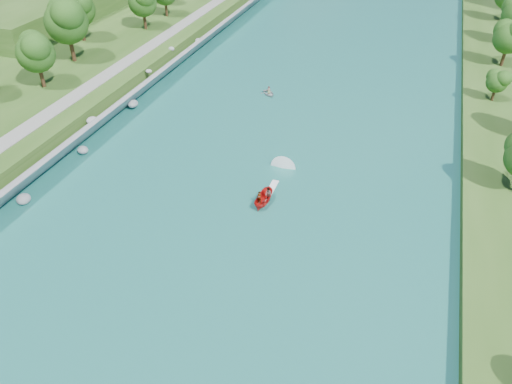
% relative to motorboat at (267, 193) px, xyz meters
% --- Properties ---
extents(ground, '(260.00, 260.00, 0.00)m').
position_rel_motorboat_xyz_m(ground, '(-4.03, -12.26, -0.81)').
color(ground, '#2D5119').
rests_on(ground, ground).
extents(river_water, '(55.00, 240.00, 0.10)m').
position_rel_motorboat_xyz_m(river_water, '(-4.03, 7.74, -0.76)').
color(river_water, '#1A6354').
rests_on(river_water, ground).
extents(riprap_bank, '(4.61, 236.00, 4.21)m').
position_rel_motorboat_xyz_m(riprap_bank, '(-29.87, 6.93, 0.98)').
color(riprap_bank, slate).
rests_on(riprap_bank, ground).
extents(riverside_path, '(3.00, 200.00, 0.10)m').
position_rel_motorboat_xyz_m(riverside_path, '(-36.53, 7.74, 2.74)').
color(riverside_path, gray).
rests_on(riverside_path, berm_west).
extents(motorboat, '(3.60, 18.94, 2.15)m').
position_rel_motorboat_xyz_m(motorboat, '(0.00, 0.00, 0.00)').
color(motorboat, red).
rests_on(motorboat, river_water).
extents(raft, '(3.82, 3.87, 1.60)m').
position_rel_motorboat_xyz_m(raft, '(-9.21, 29.81, -0.33)').
color(raft, '#989BA0').
rests_on(raft, river_water).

